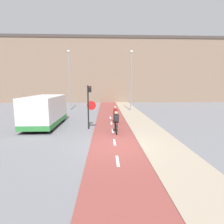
# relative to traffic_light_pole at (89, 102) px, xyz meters

# --- Properties ---
(ground_plane) EXTENTS (120.00, 120.00, 0.00)m
(ground_plane) POSITION_rel_traffic_light_pole_xyz_m (1.69, -3.68, -1.99)
(ground_plane) COLOR slate
(bike_lane) EXTENTS (2.71, 60.00, 0.02)m
(bike_lane) POSITION_rel_traffic_light_pole_xyz_m (1.69, -3.68, -1.98)
(bike_lane) COLOR brown
(bike_lane) RESTS_ON ground_plane
(sidewalk_strip) EXTENTS (2.40, 60.00, 0.05)m
(sidewalk_strip) POSITION_rel_traffic_light_pole_xyz_m (4.24, -3.68, -1.97)
(sidewalk_strip) COLOR gray
(sidewalk_strip) RESTS_ON ground_plane
(building_row_background) EXTENTS (60.00, 5.20, 12.01)m
(building_row_background) POSITION_rel_traffic_light_pole_xyz_m (1.69, 22.27, 4.02)
(building_row_background) COLOR #89705B
(building_row_background) RESTS_ON ground_plane
(traffic_light_pole) EXTENTS (0.67, 0.25, 3.22)m
(traffic_light_pole) POSITION_rel_traffic_light_pole_xyz_m (0.00, 0.00, 0.00)
(traffic_light_pole) COLOR black
(traffic_light_pole) RESTS_ON ground_plane
(street_lamp_far) EXTENTS (0.36, 0.36, 7.57)m
(street_lamp_far) POSITION_rel_traffic_light_pole_xyz_m (-3.39, 10.10, 2.57)
(street_lamp_far) COLOR gray
(street_lamp_far) RESTS_ON ground_plane
(street_lamp_sidewalk) EXTENTS (0.36, 0.36, 7.41)m
(street_lamp_sidewalk) POSITION_rel_traffic_light_pole_xyz_m (4.39, 9.13, 2.49)
(street_lamp_sidewalk) COLOR gray
(street_lamp_sidewalk) RESTS_ON ground_plane
(cyclist_near) EXTENTS (0.46, 1.66, 1.49)m
(cyclist_near) POSITION_rel_traffic_light_pole_xyz_m (1.90, -1.11, -1.28)
(cyclist_near) COLOR black
(cyclist_near) RESTS_ON ground_plane
(cyclist_far) EXTENTS (0.46, 1.63, 1.47)m
(cyclist_far) POSITION_rel_traffic_light_pole_xyz_m (2.03, 1.97, -1.33)
(cyclist_far) COLOR black
(cyclist_far) RESTS_ON ground_plane
(van) EXTENTS (2.20, 5.19, 2.39)m
(van) POSITION_rel_traffic_light_pole_xyz_m (-3.58, 1.06, -0.81)
(van) COLOR silver
(van) RESTS_ON ground_plane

